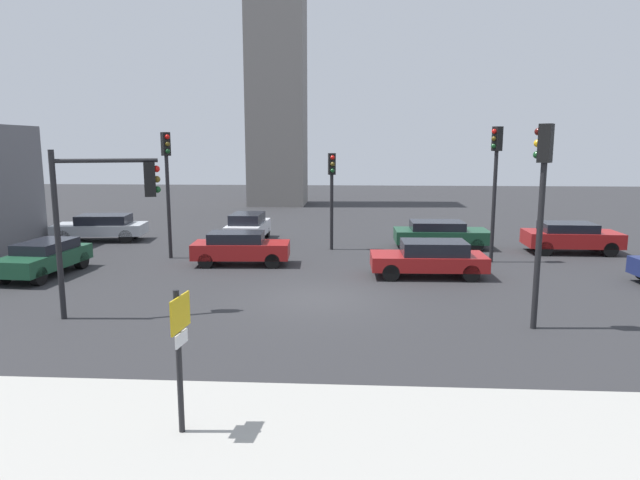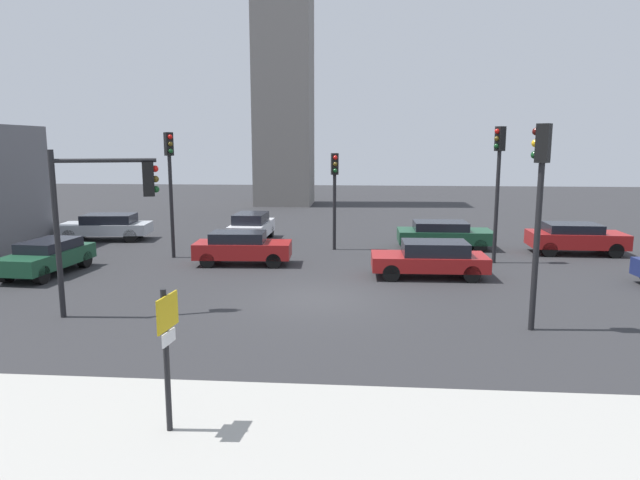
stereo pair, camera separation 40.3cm
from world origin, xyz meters
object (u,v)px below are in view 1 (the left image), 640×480
object	(u,v)px
car_2	(101,227)
traffic_light_3	(542,189)
car_0	(240,248)
traffic_light_2	(332,182)
car_7	(440,234)
direction_sign	(180,345)
car_3	(44,257)
traffic_light_0	(106,201)
traffic_light_4	(167,172)
car_4	(430,258)
car_1	(571,237)
car_6	(248,227)
traffic_light_1	(495,170)

from	to	relation	value
car_2	traffic_light_3	bearing A→B (deg)	137.61
car_0	traffic_light_2	bearing A→B (deg)	41.82
car_2	car_7	world-z (taller)	car_2
car_7	direction_sign	bearing A→B (deg)	-111.64
traffic_light_2	car_3	xyz separation A→B (m)	(-10.79, -6.05, -2.50)
direction_sign	traffic_light_0	bearing A→B (deg)	127.81
traffic_light_4	car_7	xyz separation A→B (m)	(12.30, 3.18, -3.11)
traffic_light_4	car_4	world-z (taller)	traffic_light_4
traffic_light_4	car_1	world-z (taller)	traffic_light_4
traffic_light_3	car_4	size ratio (longest dim) A/B	1.27
car_3	car_6	distance (m)	10.23
car_3	car_4	xyz separation A→B (m)	(14.73, 0.71, 0.01)
car_1	car_2	size ratio (longest dim) A/B	0.89
traffic_light_4	car_6	world-z (taller)	traffic_light_4
traffic_light_3	direction_sign	bearing A→B (deg)	73.18
direction_sign	traffic_light_3	size ratio (longest dim) A/B	0.45
traffic_light_4	car_2	world-z (taller)	traffic_light_4
traffic_light_4	car_2	xyz separation A→B (m)	(-5.07, 4.23, -3.08)
traffic_light_4	car_3	bearing A→B (deg)	-87.34
traffic_light_4	car_6	distance (m)	5.98
traffic_light_1	car_6	xyz separation A→B (m)	(-11.34, 4.43, -3.17)
traffic_light_1	car_4	size ratio (longest dim) A/B	1.32
traffic_light_2	traffic_light_3	xyz separation A→B (m)	(5.97, -11.31, 0.60)
traffic_light_4	traffic_light_2	bearing A→B (deg)	68.38
car_1	car_2	distance (m)	23.30
traffic_light_1	car_2	xyz separation A→B (m)	(-19.05, 4.24, -3.21)
direction_sign	car_7	distance (m)	19.71
traffic_light_0	car_2	world-z (taller)	traffic_light_0
traffic_light_2	car_7	size ratio (longest dim) A/B	1.02
traffic_light_2	car_0	size ratio (longest dim) A/B	1.13
car_1	car_4	bearing A→B (deg)	-143.03
traffic_light_2	car_6	world-z (taller)	traffic_light_2
traffic_light_2	car_1	world-z (taller)	traffic_light_2
traffic_light_4	car_0	bearing A→B (deg)	29.46
traffic_light_1	car_4	world-z (taller)	traffic_light_1
direction_sign	traffic_light_4	xyz separation A→B (m)	(-5.21, 15.18, 2.13)
car_2	car_3	size ratio (longest dim) A/B	1.12
direction_sign	traffic_light_1	bearing A→B (deg)	66.12
traffic_light_4	car_4	distance (m)	11.77
car_1	traffic_light_2	bearing A→B (deg)	-179.72
car_4	traffic_light_3	bearing A→B (deg)	107.63
car_4	traffic_light_2	bearing A→B (deg)	-54.80
direction_sign	car_0	world-z (taller)	direction_sign
car_4	car_7	bearing A→B (deg)	-103.45
traffic_light_3	car_0	world-z (taller)	traffic_light_3
traffic_light_2	car_3	distance (m)	12.62
direction_sign	car_0	distance (m)	14.14
direction_sign	traffic_light_2	world-z (taller)	traffic_light_2
direction_sign	car_0	xyz separation A→B (m)	(-1.85, 13.99, -0.96)
traffic_light_2	traffic_light_3	distance (m)	12.80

